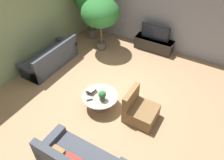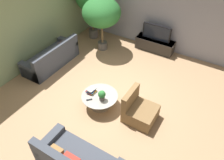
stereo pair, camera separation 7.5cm
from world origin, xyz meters
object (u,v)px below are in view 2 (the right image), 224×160
Objects in this scene: television at (157,33)px; coffee_table at (100,99)px; couch_by_wall at (52,58)px; media_console at (155,45)px; potted_palm_corner at (102,13)px; armchair_wicker at (139,111)px; potted_plant_tabletop at (102,95)px.

television is 3.57m from coffee_table.
coffee_table is at bearing 72.99° from couch_by_wall.
television is at bearing 87.25° from coffee_table.
potted_palm_corner reaches higher than media_console.
potted_palm_corner reaches higher than armchair_wicker.
coffee_table is 0.51× the size of potted_palm_corner.
couch_by_wall is 2.35m from potted_palm_corner.
potted_palm_corner is at bearing 48.52° from armchair_wicker.
coffee_table is at bearing 146.84° from potted_plant_tabletop.
television is 3.56× the size of potted_plant_tabletop.
media_console is 4.91× the size of potted_plant_tabletop.
armchair_wicker is (1.13, 0.17, -0.01)m from coffee_table.
media_console is 3.86m from couch_by_wall.
coffee_table is (-0.17, -3.53, -0.47)m from television.
couch_by_wall is at bearing -116.72° from potted_palm_corner.
couch_by_wall is (-2.69, -2.76, -0.47)m from television.
television reaches higher than couch_by_wall.
coffee_table is 3.36× the size of potted_plant_tabletop.
television is 0.54× the size of potted_palm_corner.
potted_palm_corner is at bearing -151.88° from media_console.
couch_by_wall is 6.83× the size of potted_plant_tabletop.
potted_palm_corner is (-2.74, 2.42, 1.18)m from armchair_wicker.
armchair_wicker is 0.43× the size of potted_palm_corner.
potted_plant_tabletop is at bearing 104.73° from armchair_wicker.
coffee_table is at bearing 98.47° from armchair_wicker.
media_console is 1.46× the size of coffee_table.
potted_palm_corner is at bearing -151.92° from television.
coffee_table is at bearing -92.75° from media_console.
couch_by_wall is 3.70m from armchair_wicker.
television is 2.13m from potted_palm_corner.
potted_palm_corner reaches higher than coffee_table.
armchair_wicker is (0.96, -3.37, -0.48)m from television.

